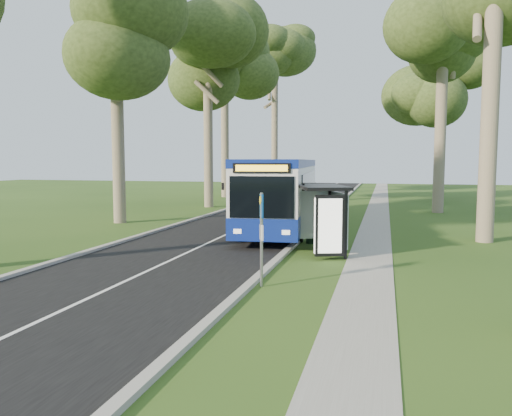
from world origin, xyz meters
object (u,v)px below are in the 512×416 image
at_px(bus, 281,193).
at_px(car_white, 248,188).
at_px(bus_shelter, 324,207).
at_px(litter_bin, 312,232).
at_px(bus_stop_sign, 261,228).
at_px(car_silver, 264,186).

xyz_separation_m(bus, car_white, (-7.71, 21.75, -1.02)).
relative_size(bus_shelter, litter_bin, 3.68).
height_order(bus, bus_stop_sign, bus).
height_order(bus_shelter, car_white, bus_shelter).
bearing_deg(litter_bin, bus_shelter, -72.79).
relative_size(bus_stop_sign, bus_shelter, 0.78).
relative_size(litter_bin, car_white, 0.20).
distance_m(bus_stop_sign, car_silver, 40.05).
height_order(bus_stop_sign, car_silver, bus_stop_sign).
bearing_deg(car_white, car_silver, 107.30).
xyz_separation_m(bus, bus_shelter, (2.87, -6.48, -0.03)).
bearing_deg(bus_stop_sign, car_white, 82.32).
distance_m(bus_stop_sign, litter_bin, 7.47).
bearing_deg(car_silver, litter_bin, -50.21).
xyz_separation_m(litter_bin, car_silver, (-9.65, 31.55, 0.27)).
xyz_separation_m(bus_shelter, car_white, (-10.58, 28.23, -1.00)).
xyz_separation_m(bus, bus_stop_sign, (1.80, -11.36, -0.19)).
height_order(bus_stop_sign, bus_shelter, bus_stop_sign).
xyz_separation_m(bus, litter_bin, (2.10, -3.98, -1.32)).
relative_size(litter_bin, car_silver, 0.20).
height_order(car_white, car_silver, car_white).
bearing_deg(bus_stop_sign, car_silver, 79.81).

